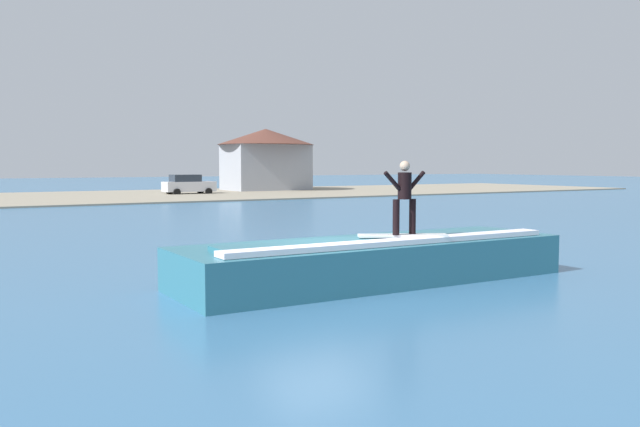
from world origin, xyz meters
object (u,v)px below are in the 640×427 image
surfboard (403,235)px  house_gabled_white (266,154)px  car_far_shore (188,185)px  surfer (405,193)px  wave_crest (375,260)px

surfboard → house_gabled_white: house_gabled_white is taller
surfboard → car_far_shore: (11.05, 45.75, -0.19)m
surfer → surfboard: bearing=91.5°
surfboard → house_gabled_white: (21.16, 50.26, 2.68)m
surfboard → surfer: bearing=-88.5°
house_gabled_white → surfboard: bearing=-112.8°
car_far_shore → house_gabled_white: (10.11, 4.51, 2.87)m
wave_crest → car_far_shore: 46.61m
car_far_shore → house_gabled_white: size_ratio=0.45×
house_gabled_white → wave_crest: bearing=-113.4°
wave_crest → house_gabled_white: (21.55, 49.69, 3.30)m
car_far_shore → house_gabled_white: 11.44m
wave_crest → surfer: size_ratio=5.63×
surfboard → surfer: 0.99m
wave_crest → surfer: bearing=-57.9°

